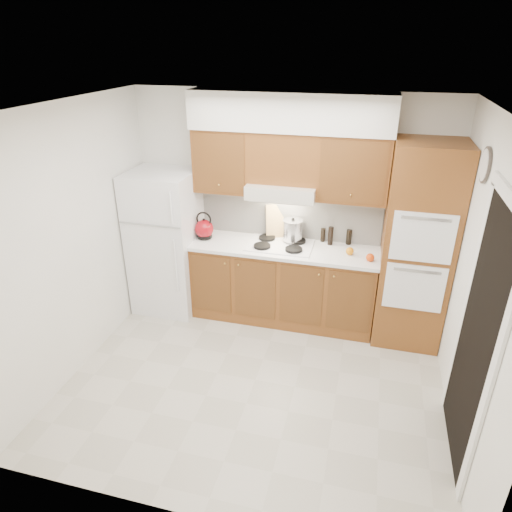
% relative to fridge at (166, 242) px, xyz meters
% --- Properties ---
extents(floor, '(3.60, 3.60, 0.00)m').
position_rel_fridge_xyz_m(floor, '(1.41, -1.14, -0.86)').
color(floor, '#BAB3A3').
rests_on(floor, ground).
extents(ceiling, '(3.60, 3.60, 0.00)m').
position_rel_fridge_xyz_m(ceiling, '(1.41, -1.14, 1.74)').
color(ceiling, white).
rests_on(ceiling, wall_back).
extents(wall_back, '(3.60, 0.02, 2.60)m').
position_rel_fridge_xyz_m(wall_back, '(1.41, 0.36, 0.44)').
color(wall_back, white).
rests_on(wall_back, floor).
extents(wall_left, '(0.02, 3.00, 2.60)m').
position_rel_fridge_xyz_m(wall_left, '(-0.40, -1.14, 0.44)').
color(wall_left, white).
rests_on(wall_left, floor).
extents(wall_right, '(0.02, 3.00, 2.60)m').
position_rel_fridge_xyz_m(wall_right, '(3.21, -1.14, 0.44)').
color(wall_right, white).
rests_on(wall_right, floor).
extents(fridge, '(0.75, 0.72, 1.72)m').
position_rel_fridge_xyz_m(fridge, '(0.00, 0.00, 0.00)').
color(fridge, white).
rests_on(fridge, floor).
extents(base_cabinets, '(2.11, 0.60, 0.90)m').
position_rel_fridge_xyz_m(base_cabinets, '(1.43, 0.06, -0.41)').
color(base_cabinets, brown).
rests_on(base_cabinets, floor).
extents(countertop, '(2.13, 0.62, 0.04)m').
position_rel_fridge_xyz_m(countertop, '(1.43, 0.05, 0.06)').
color(countertop, white).
rests_on(countertop, base_cabinets).
extents(backsplash, '(2.11, 0.03, 0.56)m').
position_rel_fridge_xyz_m(backsplash, '(1.43, 0.34, 0.36)').
color(backsplash, white).
rests_on(backsplash, countertop).
extents(oven_cabinet, '(0.70, 0.65, 2.20)m').
position_rel_fridge_xyz_m(oven_cabinet, '(2.85, 0.03, 0.24)').
color(oven_cabinet, brown).
rests_on(oven_cabinet, floor).
extents(upper_cab_left, '(0.63, 0.33, 0.70)m').
position_rel_fridge_xyz_m(upper_cab_left, '(0.69, 0.19, 0.99)').
color(upper_cab_left, brown).
rests_on(upper_cab_left, wall_back).
extents(upper_cab_right, '(0.73, 0.33, 0.70)m').
position_rel_fridge_xyz_m(upper_cab_right, '(2.12, 0.19, 0.99)').
color(upper_cab_right, brown).
rests_on(upper_cab_right, wall_back).
extents(range_hood, '(0.75, 0.45, 0.15)m').
position_rel_fridge_xyz_m(range_hood, '(1.38, 0.13, 0.71)').
color(range_hood, silver).
rests_on(range_hood, wall_back).
extents(upper_cab_over_hood, '(0.75, 0.33, 0.55)m').
position_rel_fridge_xyz_m(upper_cab_over_hood, '(1.38, 0.19, 1.06)').
color(upper_cab_over_hood, brown).
rests_on(upper_cab_over_hood, range_hood).
extents(soffit, '(2.13, 0.36, 0.40)m').
position_rel_fridge_xyz_m(soffit, '(1.43, 0.18, 1.54)').
color(soffit, silver).
rests_on(soffit, wall_back).
extents(cooktop, '(0.74, 0.50, 0.01)m').
position_rel_fridge_xyz_m(cooktop, '(1.38, 0.07, 0.09)').
color(cooktop, white).
rests_on(cooktop, countertop).
extents(doorway, '(0.02, 0.90, 2.10)m').
position_rel_fridge_xyz_m(doorway, '(3.19, -1.49, 0.19)').
color(doorway, black).
rests_on(doorway, floor).
extents(wall_clock, '(0.02, 0.30, 0.30)m').
position_rel_fridge_xyz_m(wall_clock, '(3.19, -0.59, 1.29)').
color(wall_clock, '#3F3833').
rests_on(wall_clock, wall_right).
extents(kettle, '(0.27, 0.27, 0.22)m').
position_rel_fridge_xyz_m(kettle, '(0.47, 0.05, 0.20)').
color(kettle, maroon).
rests_on(kettle, countertop).
extents(cutting_board, '(0.31, 0.20, 0.39)m').
position_rel_fridge_xyz_m(cutting_board, '(1.31, 0.31, 0.28)').
color(cutting_board, tan).
rests_on(cutting_board, countertop).
extents(stock_pot, '(0.29, 0.29, 0.23)m').
position_rel_fridge_xyz_m(stock_pot, '(1.50, 0.20, 0.23)').
color(stock_pot, silver).
rests_on(stock_pot, cooktop).
extents(condiment_a, '(0.07, 0.07, 0.21)m').
position_rel_fridge_xyz_m(condiment_a, '(1.93, 0.24, 0.19)').
color(condiment_a, black).
rests_on(condiment_a, countertop).
extents(condiment_b, '(0.05, 0.05, 0.16)m').
position_rel_fridge_xyz_m(condiment_b, '(1.83, 0.31, 0.16)').
color(condiment_b, black).
rests_on(condiment_b, countertop).
extents(condiment_c, '(0.07, 0.07, 0.17)m').
position_rel_fridge_xyz_m(condiment_c, '(2.13, 0.31, 0.17)').
color(condiment_c, black).
rests_on(condiment_c, countertop).
extents(orange_near, '(0.09, 0.09, 0.09)m').
position_rel_fridge_xyz_m(orange_near, '(2.39, -0.09, 0.12)').
color(orange_near, '#E34A0B').
rests_on(orange_near, countertop).
extents(orange_far, '(0.11, 0.11, 0.09)m').
position_rel_fridge_xyz_m(orange_far, '(2.17, 0.02, 0.12)').
color(orange_far, orange).
rests_on(orange_far, countertop).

